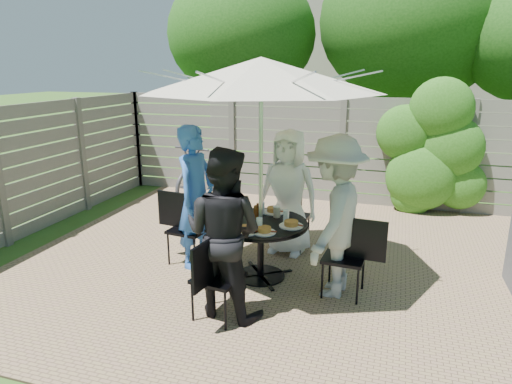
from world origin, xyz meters
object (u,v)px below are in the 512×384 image
(person_left, at_px, (196,198))
(glass_front, at_px, (259,224))
(person_front, at_px, (224,234))
(coffee_cup, at_px, (277,212))
(glass_back, at_px, (262,208))
(chair_back, at_px, (291,229))
(glass_right, at_px, (286,216))
(umbrella, at_px, (261,75))
(chair_right, at_px, (345,273))
(syrup_jug, at_px, (258,213))
(bicycle, at_px, (210,171))
(person_right, at_px, (335,217))
(plate_back, at_px, (274,211))
(plate_left, at_px, (232,215))
(plate_right, at_px, (291,224))
(plate_extra, at_px, (264,231))
(chair_left, at_px, (189,242))
(plate_front, at_px, (246,230))
(patio_table, at_px, (261,239))
(chair_front, at_px, (218,294))
(person_back, at_px, (288,193))

(person_left, relative_size, glass_front, 12.16)
(person_front, xyz_separation_m, coffee_cup, (0.24, 1.03, -0.09))
(person_front, relative_size, glass_back, 11.76)
(person_left, xyz_separation_m, glass_front, (0.89, -0.38, -0.10))
(chair_back, xyz_separation_m, glass_right, (0.14, -0.89, 0.48))
(umbrella, relative_size, chair_right, 3.25)
(syrup_jug, bearing_deg, chair_back, 78.56)
(bicycle, bearing_deg, person_right, -37.49)
(glass_back, xyz_separation_m, glass_front, (0.14, -0.54, 0.00))
(plate_back, distance_m, plate_left, 0.51)
(glass_right, bearing_deg, chair_right, -16.12)
(person_front, bearing_deg, plate_right, -113.45)
(person_left, relative_size, plate_extra, 7.09)
(plate_right, distance_m, bicycle, 3.63)
(plate_right, xyz_separation_m, glass_front, (-0.29, -0.22, 0.05))
(umbrella, bearing_deg, person_left, 172.27)
(chair_left, xyz_separation_m, plate_front, (0.91, -0.49, 0.44))
(chair_left, height_order, person_left, person_left)
(chair_left, height_order, coffee_cup, chair_left)
(chair_back, distance_m, glass_back, 0.86)
(chair_left, relative_size, syrup_jug, 5.50)
(glass_right, bearing_deg, bicycle, 127.25)
(plate_extra, height_order, glass_back, glass_back)
(chair_back, height_order, person_right, person_right)
(syrup_jug, bearing_deg, plate_front, -89.41)
(person_left, height_order, bicycle, person_left)
(glass_back, bearing_deg, plate_left, -142.23)
(patio_table, xyz_separation_m, person_right, (0.82, -0.11, 0.38))
(chair_back, xyz_separation_m, plate_right, (0.23, -1.00, 0.43))
(chair_front, height_order, plate_left, chair_front)
(umbrella, bearing_deg, plate_left, 172.27)
(person_back, bearing_deg, chair_right, -40.68)
(bicycle, bearing_deg, plate_left, -51.61)
(glass_right, bearing_deg, chair_left, 177.17)
(person_front, height_order, glass_back, person_front)
(syrup_jug, bearing_deg, person_right, -10.95)
(chair_right, bearing_deg, umbrella, -3.90)
(person_right, bearing_deg, umbrella, -90.00)
(patio_table, distance_m, plate_front, 0.43)
(plate_left, bearing_deg, patio_table, -7.73)
(chair_front, distance_m, plate_extra, 0.82)
(bicycle, bearing_deg, chair_back, -33.28)
(plate_back, bearing_deg, coffee_cup, -62.20)
(glass_front, relative_size, syrup_jug, 0.88)
(glass_front, bearing_deg, coffee_cup, 82.85)
(glass_back, height_order, coffee_cup, glass_back)
(plate_right, bearing_deg, person_left, 172.27)
(chair_back, relative_size, person_left, 0.52)
(person_right, height_order, glass_back, person_right)
(umbrella, height_order, plate_left, umbrella)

